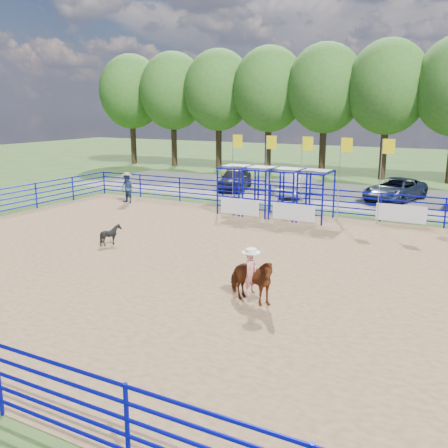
% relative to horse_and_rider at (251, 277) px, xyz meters
% --- Properties ---
extents(ground, '(120.00, 120.00, 0.00)m').
position_rel_horse_and_rider_xyz_m(ground, '(-1.80, 2.84, -0.84)').
color(ground, '#3F5F26').
rests_on(ground, ground).
extents(arena_dirt, '(30.00, 20.00, 0.02)m').
position_rel_horse_and_rider_xyz_m(arena_dirt, '(-1.80, 2.84, -0.83)').
color(arena_dirt, '#9A754D').
rests_on(arena_dirt, ground).
extents(gravel_strip, '(40.00, 10.00, 0.01)m').
position_rel_horse_and_rider_xyz_m(gravel_strip, '(-1.80, 19.84, -0.83)').
color(gravel_strip, gray).
rests_on(gravel_strip, ground).
extents(horse_and_rider, '(1.81, 1.07, 2.30)m').
position_rel_horse_and_rider_xyz_m(horse_and_rider, '(0.00, 0.00, 0.00)').
color(horse_and_rider, brown).
rests_on(horse_and_rider, arena_dirt).
extents(calf, '(1.02, 0.98, 0.88)m').
position_rel_horse_and_rider_xyz_m(calf, '(-7.86, 3.04, -0.38)').
color(calf, black).
rests_on(calf, arena_dirt).
extents(spectator_cowboy, '(0.96, 0.81, 1.81)m').
position_rel_horse_and_rider_xyz_m(spectator_cowboy, '(-13.28, 10.89, 0.09)').
color(spectator_cowboy, navy).
rests_on(spectator_cowboy, arena_dirt).
extents(car_a, '(3.01, 4.91, 1.56)m').
position_rel_horse_and_rider_xyz_m(car_a, '(-9.85, 18.50, -0.05)').
color(car_a, black).
rests_on(car_a, gravel_strip).
extents(car_b, '(1.90, 4.67, 1.51)m').
position_rel_horse_and_rider_xyz_m(car_b, '(-5.09, 18.01, -0.07)').
color(car_b, gray).
rests_on(car_b, gravel_strip).
extents(car_c, '(3.60, 5.55, 1.42)m').
position_rel_horse_and_rider_xyz_m(car_c, '(0.84, 19.17, -0.12)').
color(car_c, '#141C33').
rests_on(car_c, gravel_strip).
extents(perimeter_fence, '(30.10, 20.10, 1.50)m').
position_rel_horse_and_rider_xyz_m(perimeter_fence, '(-1.80, 2.84, -0.09)').
color(perimeter_fence, '#0709AD').
rests_on(perimeter_fence, ground).
extents(chute_assembly, '(19.32, 2.41, 4.20)m').
position_rel_horse_and_rider_xyz_m(chute_assembly, '(-3.70, 11.67, 0.42)').
color(chute_assembly, '#0709AD').
rests_on(chute_assembly, ground).
extents(treeline, '(56.40, 6.40, 11.24)m').
position_rel_horse_and_rider_xyz_m(treeline, '(-1.80, 28.84, 6.70)').
color(treeline, '#3F2B19').
rests_on(treeline, ground).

